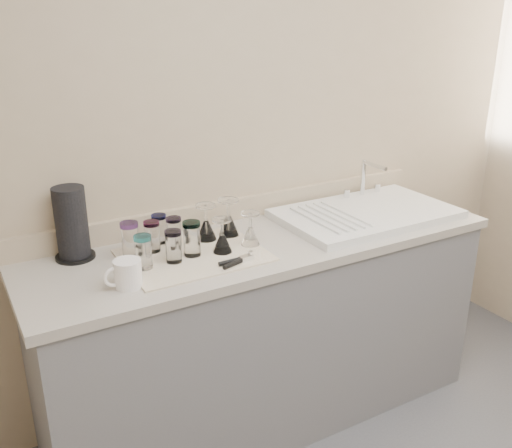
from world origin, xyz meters
TOP-DOWN VIEW (x-y plane):
  - counter_unit at (0.00, 1.20)m, footprint 2.06×0.62m
  - sink_unit at (0.55, 1.20)m, footprint 0.82×0.50m
  - dish_towel at (-0.34, 1.19)m, footprint 0.55×0.42m
  - tumbler_teal at (-0.56, 1.30)m, footprint 0.07×0.07m
  - tumbler_cyan at (-0.47, 1.30)m, footprint 0.06×0.06m
  - tumbler_purple at (-0.37, 1.31)m, footprint 0.06×0.06m
  - tumbler_magenta at (-0.55, 1.17)m, footprint 0.07×0.07m
  - tumbler_blue at (-0.44, 1.16)m, footprint 0.06×0.06m
  - tumbler_lavender at (-0.35, 1.19)m, footprint 0.07×0.07m
  - tumbler_extra at (-0.41, 1.37)m, footprint 0.06×0.06m
  - goblet_back_left at (-0.23, 1.31)m, footprint 0.09×0.09m
  - goblet_back_right at (-0.12, 1.31)m, footprint 0.09×0.09m
  - goblet_front_left at (-0.23, 1.15)m, footprint 0.08×0.08m
  - goblet_front_right at (-0.10, 1.17)m, footprint 0.08×0.08m
  - can_opener at (-0.23, 1.03)m, footprint 0.15×0.07m
  - white_mug at (-0.65, 1.06)m, footprint 0.14×0.10m
  - paper_towel_roll at (-0.75, 1.41)m, footprint 0.15×0.15m

SIDE VIEW (x-z plane):
  - counter_unit at x=0.00m, z-range 0.00..0.90m
  - dish_towel at x=-0.34m, z-range 0.90..0.91m
  - can_opener at x=-0.23m, z-range 0.91..0.93m
  - sink_unit at x=0.55m, z-range 0.81..1.03m
  - white_mug at x=-0.65m, z-range 0.90..1.00m
  - goblet_front_right at x=-0.10m, z-range 0.89..1.02m
  - goblet_front_left at x=-0.23m, z-range 0.89..1.03m
  - goblet_back_left at x=-0.23m, z-range 0.88..1.04m
  - goblet_back_right at x=-0.12m, z-range 0.88..1.04m
  - tumbler_extra at x=-0.41m, z-range 0.91..1.03m
  - tumbler_purple at x=-0.37m, z-range 0.91..1.03m
  - tumbler_cyan at x=-0.47m, z-range 0.91..1.04m
  - tumbler_blue at x=-0.44m, z-range 0.91..1.04m
  - tumbler_magenta at x=-0.55m, z-range 0.91..1.04m
  - tumbler_lavender at x=-0.35m, z-range 0.91..1.05m
  - tumbler_teal at x=-0.56m, z-range 0.91..1.05m
  - paper_towel_roll at x=-0.75m, z-range 0.90..1.19m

